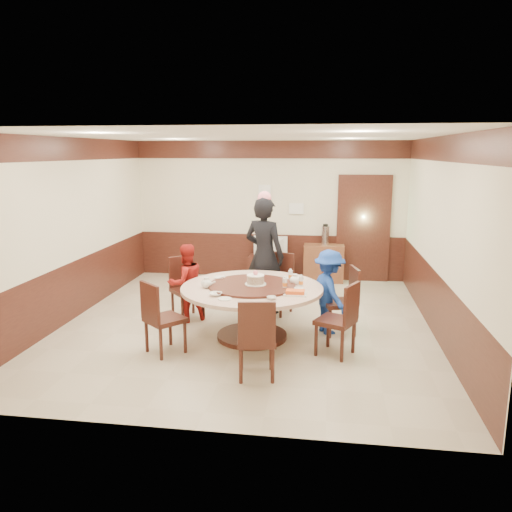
# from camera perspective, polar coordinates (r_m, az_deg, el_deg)

# --- Properties ---
(room) EXTENTS (6.00, 6.04, 2.84)m
(room) POSITION_cam_1_polar(r_m,az_deg,el_deg) (7.41, -1.04, 0.13)
(room) COLOR beige
(room) RESTS_ON ground
(banquet_table) EXTENTS (1.97, 1.97, 0.78)m
(banquet_table) POSITION_cam_1_polar(r_m,az_deg,el_deg) (6.99, -0.47, -5.22)
(banquet_table) COLOR #3C1912
(banquet_table) RESTS_ON ground
(chair_0) EXTENTS (0.54, 0.54, 0.97)m
(chair_0) POSITION_cam_1_polar(r_m,az_deg,el_deg) (7.34, 9.66, -6.42)
(chair_0) COLOR #3C1912
(chair_0) RESTS_ON ground
(chair_1) EXTENTS (0.58, 0.58, 0.97)m
(chair_1) POSITION_cam_1_polar(r_m,az_deg,el_deg) (8.15, 2.39, -4.41)
(chair_1) COLOR #3C1912
(chair_1) RESTS_ON ground
(chair_2) EXTENTS (0.62, 0.62, 0.97)m
(chair_2) POSITION_cam_1_polar(r_m,az_deg,el_deg) (7.96, -7.87, -4.90)
(chair_2) COLOR #3C1912
(chair_2) RESTS_ON ground
(chair_3) EXTENTS (0.62, 0.62, 0.97)m
(chair_3) POSITION_cam_1_polar(r_m,az_deg,el_deg) (6.66, -10.47, -8.37)
(chair_3) COLOR #3C1912
(chair_3) RESTS_ON ground
(chair_4) EXTENTS (0.50, 0.51, 0.97)m
(chair_4) POSITION_cam_1_polar(r_m,az_deg,el_deg) (5.88, 0.06, -10.97)
(chair_4) COLOR #3C1912
(chair_4) RESTS_ON ground
(chair_5) EXTENTS (0.59, 0.59, 0.97)m
(chair_5) POSITION_cam_1_polar(r_m,az_deg,el_deg) (6.57, 9.21, -8.60)
(chair_5) COLOR #3C1912
(chair_5) RESTS_ON ground
(person_standing) EXTENTS (0.81, 0.68, 1.89)m
(person_standing) POSITION_cam_1_polar(r_m,az_deg,el_deg) (8.03, 0.95, 0.06)
(person_standing) COLOR black
(person_standing) RESTS_ON ground
(person_red) EXTENTS (0.75, 0.73, 1.21)m
(person_red) POSITION_cam_1_polar(r_m,az_deg,el_deg) (7.75, -7.99, -3.06)
(person_red) COLOR #A31A15
(person_red) RESTS_ON ground
(person_blue) EXTENTS (0.77, 0.91, 1.22)m
(person_blue) POSITION_cam_1_polar(r_m,az_deg,el_deg) (7.25, 8.35, -4.07)
(person_blue) COLOR #183B9D
(person_blue) RESTS_ON ground
(birthday_cake) EXTENTS (0.30, 0.30, 0.20)m
(birthday_cake) POSITION_cam_1_polar(r_m,az_deg,el_deg) (6.90, -0.05, -2.70)
(birthday_cake) COLOR white
(birthday_cake) RESTS_ON banquet_table
(teapot_left) EXTENTS (0.17, 0.15, 0.13)m
(teapot_left) POSITION_cam_1_polar(r_m,az_deg,el_deg) (6.88, -5.69, -3.15)
(teapot_left) COLOR white
(teapot_left) RESTS_ON banquet_table
(teapot_right) EXTENTS (0.17, 0.15, 0.13)m
(teapot_right) POSITION_cam_1_polar(r_m,az_deg,el_deg) (7.06, 4.47, -2.75)
(teapot_right) COLOR white
(teapot_right) RESTS_ON banquet_table
(bowl_0) EXTENTS (0.16, 0.16, 0.04)m
(bowl_0) POSITION_cam_1_polar(r_m,az_deg,el_deg) (7.31, -4.19, -2.55)
(bowl_0) COLOR white
(bowl_0) RESTS_ON banquet_table
(bowl_1) EXTENTS (0.12, 0.12, 0.04)m
(bowl_1) POSITION_cam_1_polar(r_m,az_deg,el_deg) (6.34, 1.76, -4.81)
(bowl_1) COLOR white
(bowl_1) RESTS_ON banquet_table
(bowl_2) EXTENTS (0.17, 0.17, 0.04)m
(bowl_2) POSITION_cam_1_polar(r_m,az_deg,el_deg) (6.51, -4.63, -4.37)
(bowl_2) COLOR white
(bowl_2) RESTS_ON banquet_table
(bowl_3) EXTENTS (0.14, 0.14, 0.04)m
(bowl_3) POSITION_cam_1_polar(r_m,az_deg,el_deg) (6.73, 4.93, -3.82)
(bowl_3) COLOR white
(bowl_3) RESTS_ON banquet_table
(saucer_near) EXTENTS (0.18, 0.18, 0.01)m
(saucer_near) POSITION_cam_1_polar(r_m,az_deg,el_deg) (6.35, -3.59, -4.90)
(saucer_near) COLOR white
(saucer_near) RESTS_ON banquet_table
(saucer_far) EXTENTS (0.18, 0.18, 0.01)m
(saucer_far) POSITION_cam_1_polar(r_m,az_deg,el_deg) (7.36, 3.59, -2.57)
(saucer_far) COLOR white
(saucer_far) RESTS_ON banquet_table
(shrimp_platter) EXTENTS (0.30, 0.20, 0.06)m
(shrimp_platter) POSITION_cam_1_polar(r_m,az_deg,el_deg) (6.55, 4.51, -4.21)
(shrimp_platter) COLOR white
(shrimp_platter) RESTS_ON banquet_table
(bottle_0) EXTENTS (0.06, 0.06, 0.16)m
(bottle_0) POSITION_cam_1_polar(r_m,az_deg,el_deg) (6.77, 3.31, -3.18)
(bottle_0) COLOR white
(bottle_0) RESTS_ON banquet_table
(bottle_1) EXTENTS (0.06, 0.06, 0.16)m
(bottle_1) POSITION_cam_1_polar(r_m,az_deg,el_deg) (6.88, 5.17, -2.97)
(bottle_1) COLOR white
(bottle_1) RESTS_ON banquet_table
(bottle_2) EXTENTS (0.06, 0.06, 0.16)m
(bottle_2) POSITION_cam_1_polar(r_m,az_deg,el_deg) (7.21, 3.96, -2.26)
(bottle_2) COLOR white
(bottle_2) RESTS_ON banquet_table
(tv_stand) EXTENTS (0.85, 0.45, 0.50)m
(tv_stand) POSITION_cam_1_polar(r_m,az_deg,el_deg) (10.24, 1.60, -1.34)
(tv_stand) COLOR #3C1912
(tv_stand) RESTS_ON ground
(television) EXTENTS (0.69, 0.11, 0.40)m
(television) POSITION_cam_1_polar(r_m,az_deg,el_deg) (10.14, 1.61, 1.13)
(television) COLOR gray
(television) RESTS_ON tv_stand
(side_cabinet) EXTENTS (0.80, 0.40, 0.75)m
(side_cabinet) POSITION_cam_1_polar(r_m,az_deg,el_deg) (10.17, 7.74, -0.80)
(side_cabinet) COLOR brown
(side_cabinet) RESTS_ON ground
(thermos) EXTENTS (0.15, 0.15, 0.38)m
(thermos) POSITION_cam_1_polar(r_m,az_deg,el_deg) (10.07, 7.92, 2.33)
(thermos) COLOR silver
(thermos) RESTS_ON side_cabinet
(notice_left) EXTENTS (0.25, 0.00, 0.35)m
(notice_left) POSITION_cam_1_polar(r_m,az_deg,el_deg) (10.22, 0.98, 7.17)
(notice_left) COLOR white
(notice_left) RESTS_ON room
(notice_right) EXTENTS (0.30, 0.00, 0.22)m
(notice_right) POSITION_cam_1_polar(r_m,az_deg,el_deg) (10.19, 4.62, 5.42)
(notice_right) COLOR white
(notice_right) RESTS_ON room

